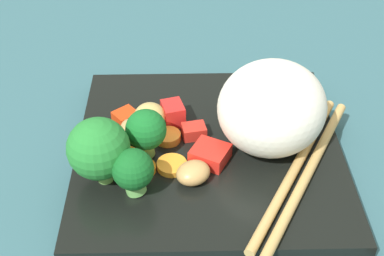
{
  "coord_description": "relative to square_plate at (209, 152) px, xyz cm",
  "views": [
    {
      "loc": [
        39.32,
        -2.52,
        35.73
      ],
      "look_at": [
        -0.22,
        -1.63,
        3.84
      ],
      "focal_mm": 50.08,
      "sensor_mm": 36.0,
      "label": 1
    }
  ],
  "objects": [
    {
      "name": "chicken_piece_1",
      "position": [
        -1.31,
        -7.68,
        1.91
      ],
      "size": [
        2.91,
        2.32,
        1.98
      ],
      "primitive_type": "ellipsoid",
      "rotation": [
        0.0,
        0.0,
        0.17
      ],
      "color": "tan",
      "rests_on": "square_plate"
    },
    {
      "name": "pepper_chunk_2",
      "position": [
        2.14,
        -0.18,
        1.65
      ],
      "size": [
        4.15,
        4.23,
        1.46
      ],
      "primitive_type": "cube",
      "rotation": [
        0.0,
        0.0,
        5.8
      ],
      "color": "red",
      "rests_on": "square_plate"
    },
    {
      "name": "carrot_slice_1",
      "position": [
        3.44,
        -6.13,
        1.22
      ],
      "size": [
        2.71,
        2.71,
        0.59
      ],
      "primitive_type": "cylinder",
      "rotation": [
        0.0,
        0.0,
        6.04
      ],
      "color": "orange",
      "rests_on": "square_plate"
    },
    {
      "name": "broccoli_floret_1",
      "position": [
        4.41,
        -9.8,
        4.46
      ],
      "size": [
        5.53,
        5.53,
        6.39
      ],
      "color": "#68A54A",
      "rests_on": "square_plate"
    },
    {
      "name": "pepper_chunk_0",
      "position": [
        -3.65,
        -3.48,
        2.05
      ],
      "size": [
        2.92,
        2.61,
        2.26
      ],
      "primitive_type": "cube",
      "rotation": [
        0.0,
        0.0,
        3.41
      ],
      "color": "red",
      "rests_on": "square_plate"
    },
    {
      "name": "rice_mound",
      "position": [
        0.31,
        5.71,
        5.33
      ],
      "size": [
        13.55,
        13.71,
        8.82
      ],
      "primitive_type": "ellipsoid",
      "rotation": [
        0.0,
        0.0,
        3.66
      ],
      "color": "white",
      "rests_on": "square_plate"
    },
    {
      "name": "carrot_slice_2",
      "position": [
        -0.9,
        -3.99,
        1.31
      ],
      "size": [
        3.15,
        3.15,
        0.77
      ],
      "primitive_type": "cylinder",
      "rotation": [
        0.0,
        0.0,
        3.42
      ],
      "color": "orange",
      "rests_on": "square_plate"
    },
    {
      "name": "chicken_piece_4",
      "position": [
        1.97,
        -10.04,
        1.79
      ],
      "size": [
        3.68,
        3.66,
        1.73
      ],
      "primitive_type": "ellipsoid",
      "rotation": [
        0.0,
        0.0,
        2.42
      ],
      "color": "tan",
      "rests_on": "square_plate"
    },
    {
      "name": "pepper_chunk_1",
      "position": [
        -3.41,
        -8.27,
        1.71
      ],
      "size": [
        2.86,
        2.9,
        1.57
      ],
      "primitive_type": "cube",
      "rotation": [
        0.0,
        0.0,
        2.24
      ],
      "color": "red",
      "rests_on": "square_plate"
    },
    {
      "name": "square_plate",
      "position": [
        0.0,
        0.0,
        0.0
      ],
      "size": [
        25.52,
        25.52,
        1.84
      ],
      "primitive_type": "cube",
      "rotation": [
        0.0,
        0.0,
        -0.0
      ],
      "color": "black",
      "rests_on": "ground_plane"
    },
    {
      "name": "ground_plane",
      "position": [
        0.0,
        0.0,
        -1.92
      ],
      "size": [
        110.0,
        110.0,
        2.0
      ],
      "primitive_type": "cube",
      "color": "#315B62"
    },
    {
      "name": "chicken_piece_2",
      "position": [
        -2.89,
        -5.78,
        2.27
      ],
      "size": [
        3.92,
        3.78,
        2.7
      ],
      "primitive_type": "ellipsoid",
      "rotation": [
        0.0,
        0.0,
        2.96
      ],
      "color": "tan",
      "rests_on": "square_plate"
    },
    {
      "name": "carrot_slice_0",
      "position": [
        3.1,
        -3.57,
        1.22
      ],
      "size": [
        3.64,
        3.64,
        0.59
      ],
      "primitive_type": "cylinder",
      "rotation": [
        0.0,
        0.0,
        3.53
      ],
      "color": "orange",
      "rests_on": "square_plate"
    },
    {
      "name": "carrot_slice_3",
      "position": [
        1.79,
        -7.93,
        1.22
      ],
      "size": [
        2.47,
        2.47,
        0.6
      ],
      "primitive_type": "cylinder",
      "rotation": [
        0.0,
        0.0,
        1.57
      ],
      "color": "orange",
      "rests_on": "square_plate"
    },
    {
      "name": "broccoli_floret_0",
      "position": [
        6.27,
        -6.77,
        3.58
      ],
      "size": [
        3.63,
        3.63,
        4.85
      ],
      "color": "#68B056",
      "rests_on": "square_plate"
    },
    {
      "name": "chicken_piece_0",
      "position": [
        -0.2,
        -10.29,
        1.85
      ],
      "size": [
        3.17,
        3.21,
        1.86
      ],
      "primitive_type": "ellipsoid",
      "rotation": [
        0.0,
        0.0,
        2.28
      ],
      "color": "tan",
      "rests_on": "square_plate"
    },
    {
      "name": "chopstick_pair",
      "position": [
        4.09,
        8.29,
        1.37
      ],
      "size": [
        20.3,
        12.44,
        0.9
      ],
      "rotation": [
        0.0,
        0.0,
        2.64
      ],
      "color": "tan",
      "rests_on": "square_plate"
    },
    {
      "name": "chicken_piece_3",
      "position": [
        4.83,
        -1.64,
        1.87
      ],
      "size": [
        3.91,
        4.09,
        1.89
      ],
      "primitive_type": "ellipsoid",
      "rotation": [
        0.0,
        0.0,
        2.1
      ],
      "color": "tan",
      "rests_on": "square_plate"
    },
    {
      "name": "pepper_chunk_3",
      "position": [
        -1.41,
        -1.42,
        1.56
      ],
      "size": [
        2.16,
        2.55,
        1.28
      ],
      "primitive_type": "cube",
      "rotation": [
        0.0,
        0.0,
        1.76
      ],
      "color": "red",
      "rests_on": "square_plate"
    },
    {
      "name": "broccoli_floret_2",
      "position": [
        1.35,
        -5.88,
        3.95
      ],
      "size": [
        3.8,
        3.8,
        5.17
      ],
      "color": "#7EB64E",
      "rests_on": "square_plate"
    }
  ]
}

